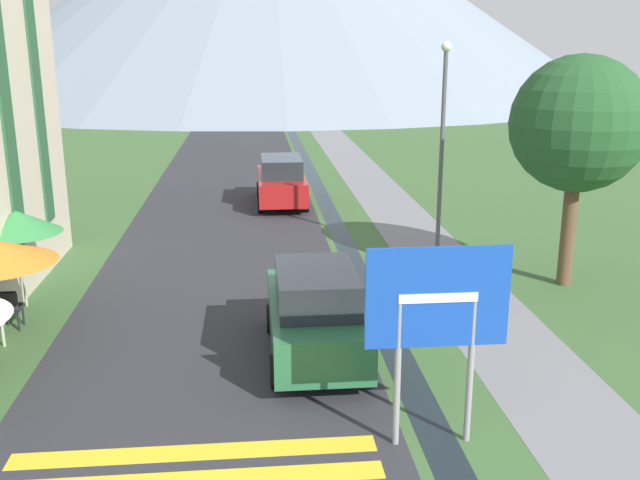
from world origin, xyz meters
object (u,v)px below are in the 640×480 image
Objects in this scene: parked_car_far at (281,181)px; cafe_umbrella_rear_green at (17,222)px; parked_car_near at (316,313)px; streetlamp at (442,134)px; cafe_chair_far_left at (10,307)px; cafe_chair_far_right at (9,305)px; tree_by_path at (578,125)px; road_sign at (437,314)px.

parked_car_far is 12.11m from cafe_umbrella_rear_green.
streetlamp reaches higher than parked_car_near.
cafe_chair_far_left is at bearing -118.16° from parked_car_far.
parked_car_near is at bearing -23.26° from cafe_chair_far_right.
cafe_chair_far_left is at bearing -156.23° from streetlamp.
tree_by_path is (13.03, 1.61, 3.51)m from cafe_chair_far_right.
road_sign is at bearing -104.98° from streetlamp.
streetlamp is 3.84m from tree_by_path.
tree_by_path is at bearing -55.89° from parked_car_far.
parked_car_far is (-1.55, 16.88, -1.19)m from road_sign.
cafe_chair_far_left is 0.37× the size of cafe_umbrella_rear_green.
streetlamp is at bearing 57.83° from parked_car_near.
cafe_umbrella_rear_green is 0.40× the size of tree_by_path.
road_sign is 10.22m from streetlamp.
parked_car_far is 5.17× the size of cafe_chair_far_right.
streetlamp is (4.10, 6.52, 2.56)m from parked_car_near.
streetlamp is at bearing 17.79° from cafe_chair_far_right.
cafe_chair_far_left is 11.76m from streetlamp.
cafe_chair_far_right is 0.15× the size of tree_by_path.
road_sign is at bearing -50.56° from cafe_chair_far_left.
road_sign is 0.77× the size of parked_car_near.
tree_by_path reaches higher than parked_car_far.
cafe_umbrella_rear_green is at bearing -178.59° from tree_by_path.
streetlamp reaches higher than cafe_umbrella_rear_green.
tree_by_path is (2.54, -2.82, 0.55)m from streetlamp.
cafe_chair_far_left and cafe_chair_far_right have the same top height.
cafe_umbrella_rear_green is (-0.13, 1.44, 1.50)m from cafe_chair_far_left.
parked_car_far is at bearing 44.96° from cafe_chair_far_left.
cafe_chair_far_right is 0.37× the size of cafe_umbrella_rear_green.
tree_by_path reaches higher than cafe_chair_far_right.
cafe_chair_far_right is at bearing -172.95° from tree_by_path.
parked_car_far is at bearing 58.04° from cafe_umbrella_rear_green.
cafe_umbrella_rear_green is at bearing -121.96° from parked_car_far.
cafe_chair_far_left is at bearing 162.96° from parked_car_near.
streetlamp is (10.55, 3.15, 1.46)m from cafe_umbrella_rear_green.
parked_car_near is 7.36m from cafe_umbrella_rear_green.
cafe_umbrella_rear_green is at bearing 87.87° from cafe_chair_far_right.
cafe_umbrella_rear_green is at bearing 152.36° from parked_car_near.
road_sign is 9.65m from cafe_chair_far_right.
tree_by_path is at bearing 53.44° from road_sign.
streetlamp reaches higher than cafe_chair_far_right.
cafe_chair_far_left is (-6.25, -11.68, -0.40)m from parked_car_far.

